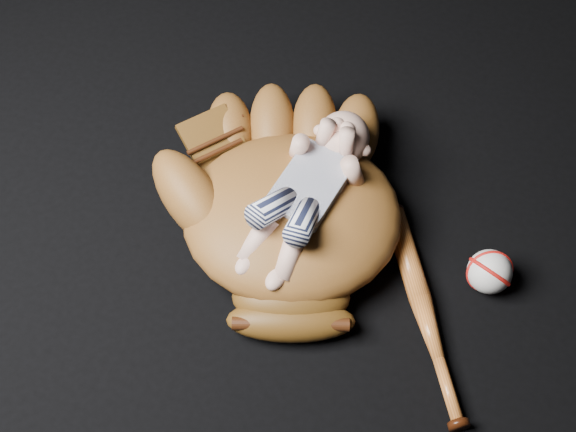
{
  "coord_description": "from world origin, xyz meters",
  "views": [
    {
      "loc": [
        0.27,
        -0.8,
        1.25
      ],
      "look_at": [
        0.04,
        -0.08,
        0.09
      ],
      "focal_mm": 50.0,
      "sensor_mm": 36.0,
      "label": 1
    }
  ],
  "objects_px": {
    "baseball_glove": "(292,210)",
    "baseball": "(490,272)",
    "newborn_baby": "(303,195)",
    "baseball_bat": "(424,312)"
  },
  "relations": [
    {
      "from": "baseball",
      "to": "baseball_bat",
      "type": "bearing_deg",
      "value": -132.45
    },
    {
      "from": "newborn_baby",
      "to": "baseball",
      "type": "distance_m",
      "value": 0.35
    },
    {
      "from": "baseball_bat",
      "to": "baseball_glove",
      "type": "bearing_deg",
      "value": 161.25
    },
    {
      "from": "baseball_glove",
      "to": "baseball_bat",
      "type": "bearing_deg",
      "value": -35.55
    },
    {
      "from": "baseball_glove",
      "to": "baseball_bat",
      "type": "distance_m",
      "value": 0.29
    },
    {
      "from": "baseball_glove",
      "to": "baseball_bat",
      "type": "height_order",
      "value": "baseball_glove"
    },
    {
      "from": "baseball_glove",
      "to": "baseball",
      "type": "height_order",
      "value": "baseball_glove"
    },
    {
      "from": "baseball_glove",
      "to": "baseball",
      "type": "distance_m",
      "value": 0.36
    },
    {
      "from": "newborn_baby",
      "to": "baseball_bat",
      "type": "bearing_deg",
      "value": -8.7
    },
    {
      "from": "newborn_baby",
      "to": "baseball",
      "type": "relative_size",
      "value": 4.58
    }
  ]
}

